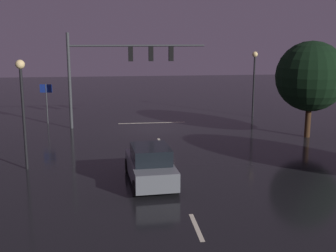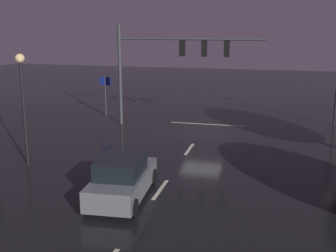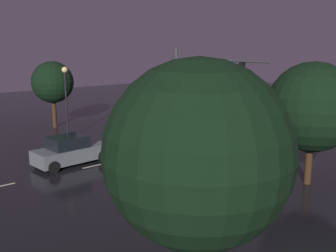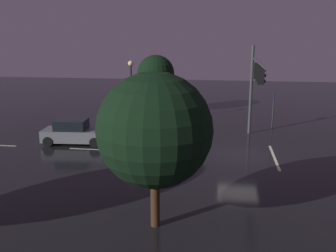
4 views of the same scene
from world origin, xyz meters
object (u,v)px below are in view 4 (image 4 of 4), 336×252
car_approaching (74,132)px  street_lamp_right_kerb (131,81)px  traffic_signal_assembly (256,78)px  tree_right_near (156,74)px  route_sign (274,102)px  tree_left_near (155,130)px

car_approaching → street_lamp_right_kerb: bearing=-24.8°
traffic_signal_assembly → tree_right_near: traffic_signal_assembly is taller
route_sign → tree_right_near: bearing=67.8°
traffic_signal_assembly → route_sign: 6.28m
street_lamp_right_kerb → route_sign: bearing=-86.7°
car_approaching → street_lamp_right_kerb: (5.84, -2.71, 2.90)m
route_sign → tree_left_near: 18.52m
traffic_signal_assembly → car_approaching: (-1.07, 12.18, -3.83)m
street_lamp_right_kerb → tree_right_near: (4.83, -1.19, 0.10)m
street_lamp_right_kerb → tree_right_near: bearing=-13.8°
car_approaching → tree_left_near: tree_left_near is taller
street_lamp_right_kerb → tree_right_near: tree_right_near is taller
street_lamp_right_kerb → traffic_signal_assembly: bearing=-116.7°
route_sign → car_approaching: bearing=114.7°
car_approaching → tree_right_near: tree_right_near is taller
traffic_signal_assembly → street_lamp_right_kerb: 10.65m
traffic_signal_assembly → car_approaching: size_ratio=2.13×
street_lamp_right_kerb → route_sign: street_lamp_right_kerb is taller
tree_left_near → tree_right_near: 21.74m
car_approaching → tree_left_near: size_ratio=0.73×
traffic_signal_assembly → street_lamp_right_kerb: (4.77, 9.47, -0.92)m
traffic_signal_assembly → tree_right_near: (9.60, 8.29, -0.83)m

